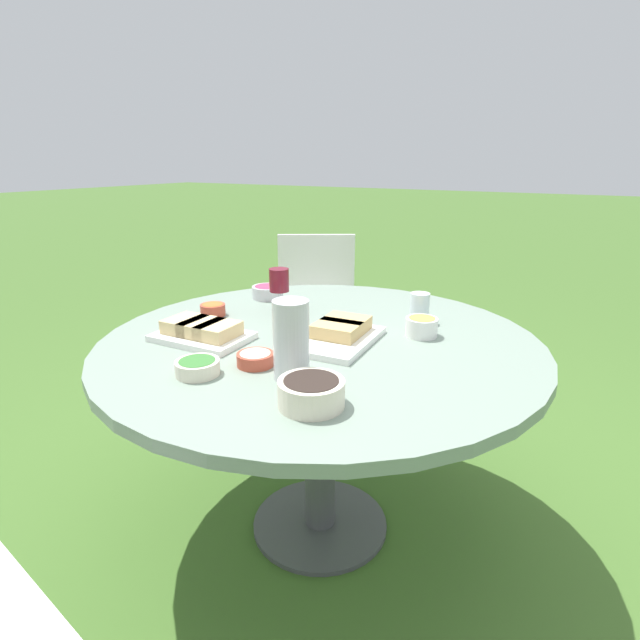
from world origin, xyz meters
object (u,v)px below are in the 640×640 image
object	(u,v)px
chair_near_left	(317,302)
dining_table	(320,363)
water_pitcher	(291,340)
wine_glass	(279,282)

from	to	relation	value
chair_near_left	dining_table	bearing A→B (deg)	120.71
dining_table	water_pitcher	world-z (taller)	water_pitcher
chair_near_left	water_pitcher	xyz separation A→B (m)	(-0.70, 1.34, 0.33)
chair_near_left	wine_glass	xyz separation A→B (m)	(-0.35, 0.87, 0.34)
dining_table	chair_near_left	bearing A→B (deg)	-59.29
dining_table	wine_glass	distance (m)	0.37
dining_table	chair_near_left	world-z (taller)	chair_near_left
chair_near_left	wine_glass	world-z (taller)	wine_glass
chair_near_left	water_pitcher	world-z (taller)	water_pitcher
water_pitcher	wine_glass	bearing A→B (deg)	-52.74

